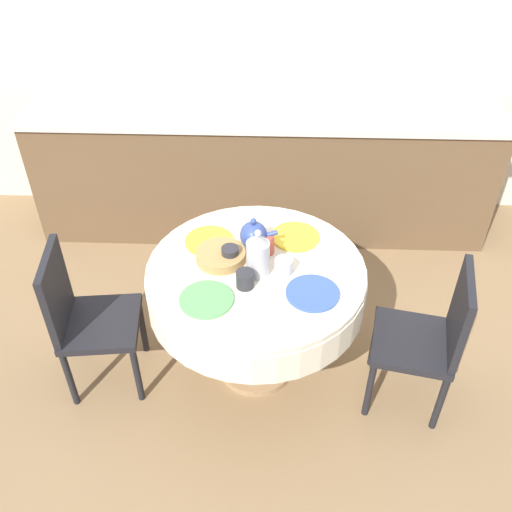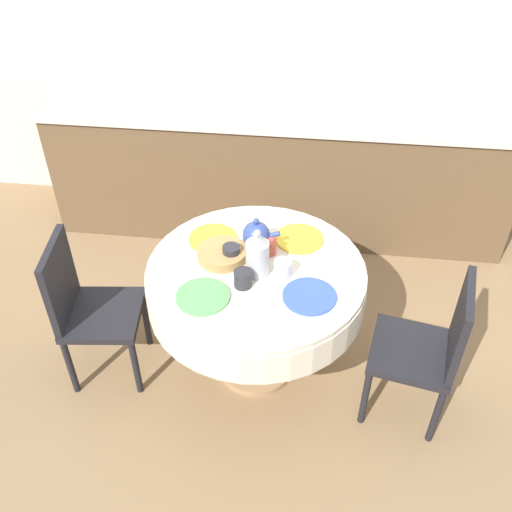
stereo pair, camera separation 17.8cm
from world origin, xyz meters
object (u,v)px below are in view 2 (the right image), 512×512
(chair_left, at_px, (430,346))
(teapot, at_px, (256,235))
(chair_right, at_px, (87,305))
(coffee_carafe, at_px, (257,255))

(chair_left, height_order, teapot, teapot)
(chair_left, xyz_separation_m, chair_right, (-1.77, 0.08, 0.00))
(chair_left, distance_m, teapot, 1.02)
(chair_left, bearing_deg, coffee_carafe, 91.98)
(coffee_carafe, distance_m, teapot, 0.20)
(chair_left, relative_size, teapot, 4.47)
(chair_right, bearing_deg, coffee_carafe, 87.84)
(teapot, bearing_deg, coffee_carafe, -82.09)
(chair_left, height_order, chair_right, same)
(chair_right, distance_m, teapot, 0.98)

